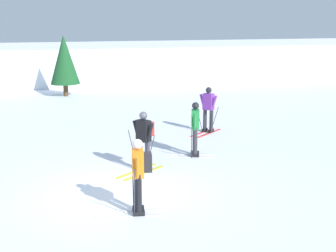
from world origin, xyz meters
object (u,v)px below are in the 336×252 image
at_px(skier_black, 144,138).
at_px(skier_purple, 208,108).
at_px(skier_orange, 139,173).
at_px(skier_green, 195,128).
at_px(conifer_far_left, 64,60).

bearing_deg(skier_black, skier_purple, 49.85).
relative_size(skier_orange, skier_green, 1.00).
bearing_deg(conifer_far_left, skier_black, -83.51).
bearing_deg(skier_green, skier_black, -150.83).
bearing_deg(conifer_far_left, skier_green, -75.01).
bearing_deg(skier_orange, skier_black, 76.08).
bearing_deg(skier_black, skier_orange, -103.92).
distance_m(skier_purple, conifer_far_left, 10.83).
relative_size(skier_black, skier_purple, 1.00).
distance_m(skier_orange, skier_black, 2.97).
bearing_deg(skier_black, conifer_far_left, 96.49).
height_order(skier_orange, skier_purple, same).
xyz_separation_m(skier_purple, conifer_far_left, (-4.76, 9.67, 1.05)).
height_order(skier_purple, conifer_far_left, conifer_far_left).
bearing_deg(conifer_far_left, skier_purple, -63.80).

